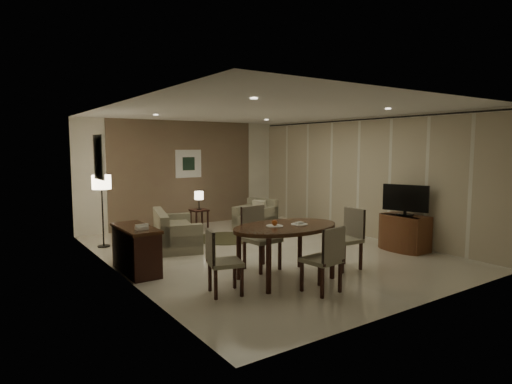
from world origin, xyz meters
TOP-DOWN VIEW (x-y plane):
  - room_shell at (0.00, 0.40)m, footprint 5.50×7.00m
  - taupe_accent at (0.00, 3.48)m, footprint 3.96×0.03m
  - curtain_wall at (2.68, 0.00)m, footprint 0.08×6.70m
  - curtain_rod at (2.68, 0.00)m, footprint 0.03×6.80m
  - art_back_frame at (0.10, 3.46)m, footprint 0.72×0.03m
  - art_back_canvas at (0.10, 3.44)m, footprint 0.34×0.01m
  - art_left_frame at (-2.72, 1.20)m, footprint 0.03×0.60m
  - art_left_canvas at (-2.71, 1.20)m, footprint 0.01×0.46m
  - downlight_nl at (-1.40, -1.80)m, footprint 0.10×0.10m
  - downlight_nr at (1.40, -1.80)m, footprint 0.10×0.10m
  - downlight_fl at (-1.40, 1.80)m, footprint 0.10×0.10m
  - downlight_fr at (1.40, 1.80)m, footprint 0.10×0.10m
  - console_desk at (-2.49, 0.00)m, footprint 0.48×1.20m
  - telephone at (-2.49, -0.30)m, footprint 0.20×0.14m
  - tv_cabinet at (2.40, -1.50)m, footprint 0.48×0.90m
  - flat_tv at (2.38, -1.50)m, footprint 0.36×0.85m
  - dining_table at (-0.70, -1.64)m, footprint 1.77×1.11m
  - chair_near at (-0.66, -2.39)m, footprint 0.50×0.50m
  - chair_far at (-0.70, -1.00)m, footprint 0.55×0.55m
  - chair_left at (-1.81, -1.70)m, footprint 0.54×0.54m
  - chair_right at (0.45, -1.74)m, footprint 0.52×0.52m
  - plate_a at (-0.88, -1.59)m, footprint 0.26×0.26m
  - plate_b at (-0.48, -1.69)m, footprint 0.26×0.26m
  - fruit_apple at (-0.88, -1.59)m, footprint 0.09×0.09m
  - napkin at (-0.48, -1.69)m, footprint 0.12×0.08m
  - round_rug at (0.02, 1.43)m, footprint 1.37×1.37m
  - sofa at (-1.22, 1.28)m, footprint 1.73×1.19m
  - armchair at (1.11, 1.86)m, footprint 1.03×1.06m
  - side_table at (0.02, 2.73)m, footprint 0.39×0.39m
  - table_lamp at (0.02, 2.73)m, footprint 0.22×0.22m
  - floor_lamp at (-2.45, 2.14)m, footprint 0.37×0.37m

SIDE VIEW (x-z plane):
  - round_rug at x=0.02m, z-range 0.00..0.01m
  - side_table at x=0.02m, z-range 0.00..0.50m
  - tv_cabinet at x=2.40m, z-range 0.00..0.70m
  - sofa at x=-1.22m, z-range 0.00..0.74m
  - armchair at x=1.11m, z-range 0.00..0.74m
  - console_desk at x=-2.49m, z-range 0.00..0.75m
  - dining_table at x=-0.70m, z-range 0.00..0.83m
  - chair_left at x=-1.81m, z-range 0.00..0.91m
  - chair_near at x=-0.66m, z-range 0.00..0.94m
  - chair_right at x=0.45m, z-range 0.00..1.01m
  - chair_far at x=-0.70m, z-range 0.00..1.04m
  - floor_lamp at x=-2.45m, z-range 0.00..1.47m
  - table_lamp at x=0.02m, z-range 0.50..1.00m
  - telephone at x=-2.49m, z-range 0.76..0.85m
  - plate_a at x=-0.88m, z-range 0.83..0.85m
  - plate_b at x=-0.48m, z-range 0.83..0.85m
  - napkin at x=-0.48m, z-range 0.85..0.88m
  - fruit_apple at x=-0.88m, z-range 0.85..0.94m
  - flat_tv at x=2.38m, z-range 0.72..1.32m
  - curtain_wall at x=2.68m, z-range 0.03..2.61m
  - taupe_accent at x=0.00m, z-range 0.00..2.70m
  - room_shell at x=0.00m, z-range 0.00..2.70m
  - art_back_frame at x=0.10m, z-range 1.24..1.96m
  - art_back_canvas at x=0.10m, z-range 1.43..1.77m
  - art_left_frame at x=-2.72m, z-range 1.45..2.25m
  - art_left_canvas at x=-2.71m, z-range 1.53..2.17m
  - curtain_rod at x=2.68m, z-range 2.62..2.66m
  - downlight_nl at x=-1.40m, z-range 2.68..2.69m
  - downlight_nr at x=1.40m, z-range 2.68..2.69m
  - downlight_fl at x=-1.40m, z-range 2.68..2.69m
  - downlight_fr at x=1.40m, z-range 2.68..2.69m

